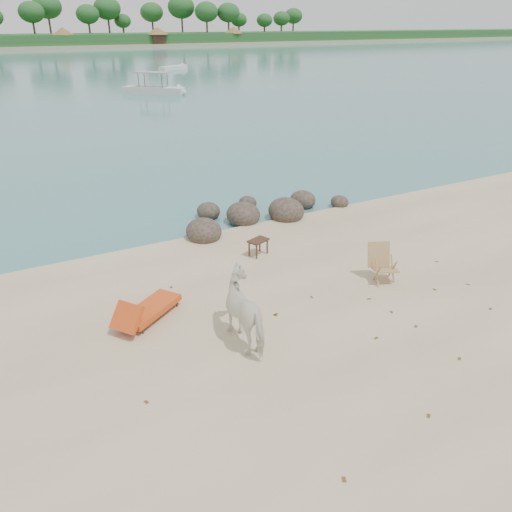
{
  "coord_description": "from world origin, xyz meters",
  "views": [
    {
      "loc": [
        -5.73,
        -7.2,
        5.95
      ],
      "look_at": [
        -0.69,
        2.0,
        1.0
      ],
      "focal_mm": 35.0,
      "sensor_mm": 36.0,
      "label": 1
    }
  ],
  "objects_px": {
    "lounge_chair": "(150,307)",
    "deck_chair": "(386,265)",
    "cow": "(249,311)",
    "side_table": "(258,248)",
    "boulders": "(257,214)"
  },
  "relations": [
    {
      "from": "side_table",
      "to": "deck_chair",
      "type": "bearing_deg",
      "value": -75.6
    },
    {
      "from": "lounge_chair",
      "to": "deck_chair",
      "type": "distance_m",
      "value": 5.78
    },
    {
      "from": "lounge_chair",
      "to": "deck_chair",
      "type": "height_order",
      "value": "deck_chair"
    },
    {
      "from": "boulders",
      "to": "side_table",
      "type": "relative_size",
      "value": 11.08
    },
    {
      "from": "cow",
      "to": "lounge_chair",
      "type": "distance_m",
      "value": 2.4
    },
    {
      "from": "boulders",
      "to": "side_table",
      "type": "xyz_separation_m",
      "value": [
        -1.32,
        -2.49,
        0.05
      ]
    },
    {
      "from": "cow",
      "to": "lounge_chair",
      "type": "xyz_separation_m",
      "value": [
        -1.49,
        1.83,
        -0.42
      ]
    },
    {
      "from": "side_table",
      "to": "lounge_chair",
      "type": "xyz_separation_m",
      "value": [
        -3.64,
        -1.68,
        0.06
      ]
    },
    {
      "from": "side_table",
      "to": "cow",
      "type": "bearing_deg",
      "value": -141.9
    },
    {
      "from": "boulders",
      "to": "side_table",
      "type": "distance_m",
      "value": 2.82
    },
    {
      "from": "cow",
      "to": "side_table",
      "type": "bearing_deg",
      "value": -123.13
    },
    {
      "from": "lounge_chair",
      "to": "boulders",
      "type": "bearing_deg",
      "value": 5.71
    },
    {
      "from": "boulders",
      "to": "lounge_chair",
      "type": "relative_size",
      "value": 3.31
    },
    {
      "from": "boulders",
      "to": "lounge_chair",
      "type": "xyz_separation_m",
      "value": [
        -4.96,
        -4.17,
        0.11
      ]
    },
    {
      "from": "deck_chair",
      "to": "side_table",
      "type": "bearing_deg",
      "value": 149.0
    }
  ]
}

